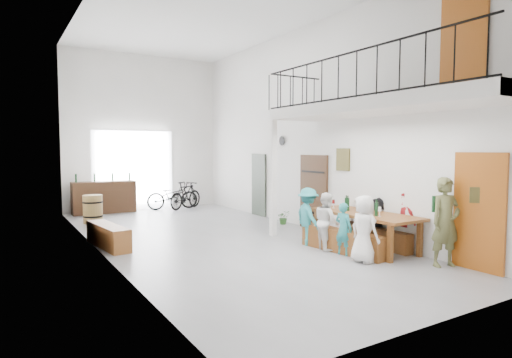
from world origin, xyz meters
TOP-DOWN VIEW (x-y plane):
  - floor at (0.00, 0.00)m, footprint 12.00×12.00m
  - room_walls at (0.00, 0.00)m, footprint 12.00×12.00m
  - gateway_portal at (-0.40, 5.94)m, footprint 2.80×0.08m
  - right_wall_decor at (2.70, -1.87)m, footprint 0.07×8.28m
  - balcony at (1.98, -3.13)m, footprint 1.52×5.62m
  - tasting_table at (2.20, -2.66)m, footprint 1.04×2.51m
  - bench_inner at (1.57, -2.65)m, footprint 0.53×2.08m
  - bench_wall at (2.57, -2.64)m, footprint 0.28×1.86m
  - tableware at (2.14, -2.52)m, footprint 0.47×1.51m
  - side_bench at (-2.50, 0.39)m, footprint 0.60×1.80m
  - oak_barrel at (-2.19, 3.81)m, footprint 0.56×0.56m
  - serving_counter at (-1.49, 5.65)m, footprint 2.03×0.57m
  - counter_bottles at (-1.49, 5.66)m, footprint 1.79×0.10m
  - guest_left_a at (1.37, -3.46)m, footprint 0.43×0.64m
  - guest_left_b at (1.44, -2.83)m, footprint 0.32×0.43m
  - guest_left_c at (1.46, -2.28)m, footprint 0.62×0.71m
  - guest_left_d at (1.39, -1.73)m, footprint 0.62×0.91m
  - guest_right_a at (2.85, -3.20)m, footprint 0.55×0.81m
  - guest_right_b at (2.70, -2.56)m, footprint 0.37×1.02m
  - guest_right_c at (2.74, -1.94)m, footprint 0.48×0.58m
  - host_standing at (2.46, -4.43)m, footprint 0.69×0.54m
  - potted_plant at (2.45, 0.74)m, footprint 0.44×0.41m
  - bicycle_near at (0.82, 5.35)m, footprint 1.89×0.80m
  - bicycle_far at (1.25, 5.17)m, footprint 1.68×1.20m

SIDE VIEW (x-z plane):
  - floor at x=0.00m, z-range 0.00..0.00m
  - potted_plant at x=2.45m, z-range 0.00..0.39m
  - bench_wall at x=2.57m, z-range 0.00..0.43m
  - bench_inner at x=1.57m, z-range 0.00..0.47m
  - side_bench at x=-2.50m, z-range 0.00..0.50m
  - oak_barrel at x=-2.19m, z-range 0.00..0.82m
  - bicycle_near at x=0.82m, z-range 0.00..0.97m
  - bicycle_far at x=1.25m, z-range 0.00..0.99m
  - guest_right_c at x=2.74m, z-range 0.00..1.02m
  - serving_counter at x=-1.49m, z-range 0.00..1.07m
  - guest_left_b at x=1.44m, z-range 0.00..1.08m
  - guest_right_b at x=2.70m, z-range 0.00..1.08m
  - guest_left_c at x=1.46m, z-range 0.00..1.23m
  - guest_right_a at x=2.85m, z-range 0.00..1.28m
  - guest_left_a at x=1.37m, z-range 0.00..1.28m
  - guest_left_d at x=1.39m, z-range 0.00..1.30m
  - tasting_table at x=2.20m, z-range 0.31..1.10m
  - host_standing at x=2.46m, z-range 0.00..1.64m
  - tableware at x=2.14m, z-range 0.76..1.11m
  - counter_bottles at x=-1.49m, z-range 1.07..1.35m
  - gateway_portal at x=-0.40m, z-range 0.00..2.80m
  - right_wall_decor at x=2.70m, z-range -0.80..4.28m
  - balcony at x=1.98m, z-range 0.97..4.96m
  - room_walls at x=0.00m, z-range -2.45..9.55m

